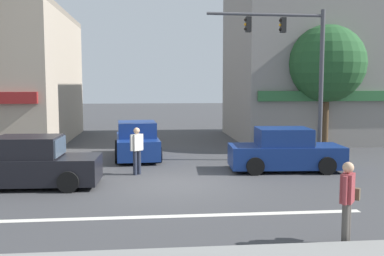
{
  "coord_description": "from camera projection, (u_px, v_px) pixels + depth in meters",
  "views": [
    {
      "loc": [
        -0.8,
        -14.07,
        3.19
      ],
      "look_at": [
        0.82,
        2.0,
        1.6
      ],
      "focal_mm": 42.0,
      "sensor_mm": 36.0,
      "label": 1
    }
  ],
  "objects": [
    {
      "name": "lane_marking_stripe",
      "position": [
        181.0,
        216.0,
        10.86
      ],
      "size": [
        9.0,
        0.24,
        0.01
      ],
      "primitive_type": "cube",
      "color": "silver",
      "rests_on": "ground"
    },
    {
      "name": "sedan_parked_curbside",
      "position": [
        31.0,
        164.0,
        13.89
      ],
      "size": [
        4.16,
        2.0,
        1.58
      ],
      "color": "black",
      "rests_on": "ground"
    },
    {
      "name": "pedestrian_foreground_with_bag",
      "position": [
        348.0,
        198.0,
        8.86
      ],
      "size": [
        0.57,
        0.6,
        1.67
      ],
      "color": "#4C4742",
      "rests_on": "ground"
    },
    {
      "name": "pedestrian_mid_crossing",
      "position": [
        137.0,
        148.0,
        15.74
      ],
      "size": [
        0.46,
        0.4,
        1.67
      ],
      "color": "#232838",
      "rests_on": "ground"
    },
    {
      "name": "building_right_corner",
      "position": [
        344.0,
        49.0,
        26.12
      ],
      "size": [
        12.84,
        8.37,
        10.43
      ],
      "color": "gray",
      "rests_on": "ground"
    },
    {
      "name": "sedan_waiting_far",
      "position": [
        285.0,
        151.0,
        16.52
      ],
      "size": [
        4.2,
        2.08,
        1.58
      ],
      "color": "navy",
      "rests_on": "ground"
    },
    {
      "name": "traffic_light_mast",
      "position": [
        299.0,
        60.0,
        18.29
      ],
      "size": [
        4.89,
        0.33,
        6.2
      ],
      "color": "#47474C",
      "rests_on": "ground"
    },
    {
      "name": "ground_plane",
      "position": [
        173.0,
        184.0,
        14.32
      ],
      "size": [
        120.0,
        120.0,
        0.0
      ],
      "primitive_type": "plane",
      "color": "#3D3D3F"
    },
    {
      "name": "utility_pole_far_right",
      "position": [
        333.0,
        71.0,
        22.8
      ],
      "size": [
        1.4,
        0.22,
        7.4
      ],
      "color": "brown",
      "rests_on": "ground"
    },
    {
      "name": "sedan_approaching_near",
      "position": [
        137.0,
        142.0,
        19.32
      ],
      "size": [
        2.08,
        4.2,
        1.58
      ],
      "color": "navy",
      "rests_on": "ground"
    },
    {
      "name": "street_tree",
      "position": [
        327.0,
        64.0,
        21.78
      ],
      "size": [
        3.74,
        3.74,
        6.05
      ],
      "color": "#4C3823",
      "rests_on": "ground"
    }
  ]
}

